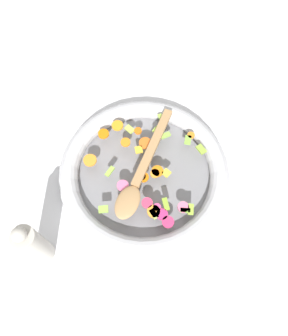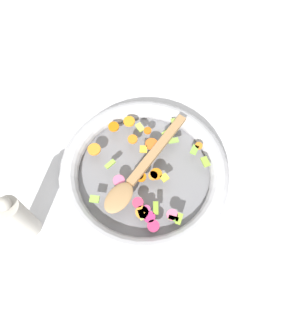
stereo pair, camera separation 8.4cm
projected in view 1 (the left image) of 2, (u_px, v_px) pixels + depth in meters
ground_plane at (144, 176)px, 0.89m from camera, size 4.00×4.00×0.00m
skillet at (144, 172)px, 0.87m from camera, size 0.45×0.45×0.05m
chopped_vegetables at (145, 171)px, 0.83m from camera, size 0.33×0.33×0.01m
wooden_spoon at (141, 173)px, 0.82m from camera, size 0.15×0.32×0.01m
pepper_mill at (34, 245)px, 0.72m from camera, size 0.05×0.05×0.20m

